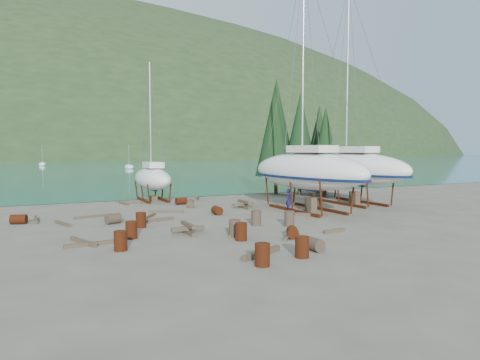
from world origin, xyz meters
name	(u,v)px	position (x,y,z in m)	size (l,w,h in m)	color
ground	(238,224)	(0.00, 0.00, 0.00)	(600.00, 600.00, 0.00)	#5A5447
bay_water	(47,156)	(0.00, 315.00, 0.01)	(700.00, 700.00, 0.00)	#186C7B
far_hill	(47,156)	(0.00, 320.00, 0.00)	(800.00, 360.00, 110.00)	#213219
far_house_center	(7,154)	(-20.00, 190.00, 2.92)	(6.60, 5.60, 5.60)	beige
far_house_right	(124,153)	(30.00, 190.00, 2.92)	(6.60, 5.60, 5.60)	beige
cypress_near_right	(300,136)	(12.50, 12.00, 5.79)	(3.60, 3.60, 10.00)	black
cypress_mid_right	(325,145)	(14.00, 10.00, 4.92)	(3.06, 3.06, 8.50)	black
cypress_back_left	(276,127)	(11.00, 14.00, 6.66)	(4.14, 4.14, 11.50)	black
cypress_far_right	(319,142)	(15.50, 13.00, 5.21)	(3.24, 3.24, 9.00)	black
moored_boat_mid	(129,167)	(10.00, 80.00, 0.39)	(2.00, 5.00, 6.05)	white
moored_boat_far	(42,164)	(-8.00, 110.00, 0.39)	(2.00, 5.00, 6.05)	white
large_sailboat_near	(307,171)	(6.89, 2.84, 2.93)	(4.55, 11.86, 18.22)	white
large_sailboat_far	(351,168)	(12.61, 4.77, 2.92)	(4.97, 11.66, 17.86)	white
small_sailboat_shore	(152,178)	(-1.59, 13.81, 1.97)	(2.61, 7.57, 11.98)	white
worker	(289,200)	(5.68, 3.33, 0.81)	(0.59, 0.39, 1.62)	#181354
drum_1	(314,244)	(-0.02, -7.61, 0.29)	(0.58, 0.58, 0.88)	#2D2823
drum_2	(19,219)	(-11.80, 5.74, 0.29)	(0.58, 0.58, 0.88)	#5F2010
drum_3	(262,255)	(-3.25, -8.77, 0.44)	(0.58, 0.58, 0.88)	#5F2010
drum_4	(181,201)	(-0.16, 10.28, 0.29)	(0.58, 0.58, 0.88)	#5F2010
drum_5	(256,218)	(0.71, -0.91, 0.44)	(0.58, 0.58, 0.88)	#2D2823
drum_6	(217,210)	(0.31, 3.96, 0.29)	(0.58, 0.58, 0.88)	#5F2010
drum_7	(302,247)	(-1.17, -8.37, 0.44)	(0.58, 0.58, 0.88)	#5F2010
drum_8	(131,230)	(-6.65, -1.48, 0.44)	(0.58, 0.58, 0.88)	#5F2010
drum_10	(241,232)	(-1.94, -4.28, 0.44)	(0.58, 0.58, 0.88)	#5F2010
drum_11	(190,203)	(-0.03, 8.43, 0.29)	(0.58, 0.58, 0.88)	#2D2823
drum_12	(293,232)	(0.66, -4.88, 0.29)	(0.58, 0.58, 0.88)	#5F2010
drum_13	(120,241)	(-7.63, -3.86, 0.44)	(0.58, 0.58, 0.88)	#5F2010
drum_14	(141,220)	(-5.52, 1.35, 0.44)	(0.58, 0.58, 0.88)	#5F2010
drum_15	(113,219)	(-6.71, 3.38, 0.29)	(0.58, 0.58, 0.88)	#2D2823
drum_16	(235,228)	(-1.81, -3.29, 0.44)	(0.58, 0.58, 0.88)	#2D2823
drum_17	(289,219)	(2.32, -1.99, 0.44)	(0.58, 0.58, 0.88)	#2D2823
timber_0	(129,203)	(-3.84, 12.80, 0.07)	(0.14, 2.24, 0.14)	brown
timber_1	(311,215)	(5.72, 0.57, 0.10)	(0.19, 2.09, 0.19)	brown
timber_2	(36,220)	(-10.87, 6.48, 0.09)	(0.19, 2.52, 0.19)	brown
timber_3	(231,231)	(-1.54, -2.24, 0.07)	(0.15, 2.86, 0.15)	brown
timber_4	(110,217)	(-6.56, 5.43, 0.09)	(0.17, 2.14, 0.17)	brown
timber_5	(290,235)	(0.76, -4.43, 0.08)	(0.16, 2.69, 0.16)	brown
timber_6	(197,198)	(2.23, 13.02, 0.10)	(0.19, 1.88, 0.19)	brown
timber_7	(334,231)	(3.47, -4.65, 0.09)	(0.17, 1.45, 0.17)	brown
timber_8	(159,220)	(-4.00, 3.03, 0.09)	(0.19, 1.99, 0.19)	brown
timber_9	(122,203)	(-4.39, 12.71, 0.08)	(0.15, 2.51, 0.15)	brown
timber_10	(166,212)	(-2.61, 6.29, 0.08)	(0.16, 2.46, 0.16)	brown
timber_11	(149,216)	(-4.16, 4.82, 0.08)	(0.15, 2.31, 0.15)	brown
timber_12	(91,244)	(-8.65, -2.23, 0.08)	(0.17, 2.43, 0.17)	brown
timber_14	(83,242)	(-8.95, -1.62, 0.09)	(0.18, 2.38, 0.18)	brown
timber_15	(98,216)	(-7.18, 6.45, 0.07)	(0.15, 3.08, 0.15)	brown
timber_16	(262,253)	(-2.49, -7.36, 0.11)	(0.23, 2.52, 0.23)	brown
timber_17	(63,224)	(-9.46, 4.24, 0.08)	(0.16, 2.10, 0.16)	brown
timber_pile_fore	(188,229)	(-3.74, -1.66, 0.30)	(1.80, 1.80, 0.60)	brown
timber_pile_aft	(244,204)	(3.39, 6.03, 0.30)	(1.80, 1.80, 0.60)	brown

